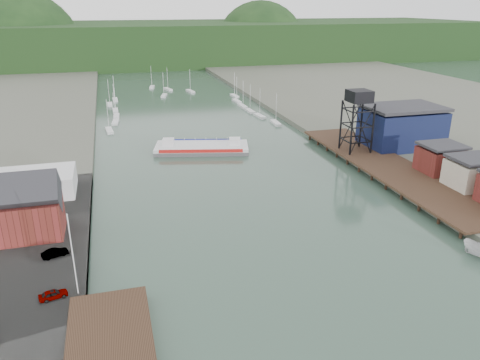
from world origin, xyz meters
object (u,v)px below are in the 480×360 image
harbor_building (24,212)px  car_west_a (53,294)px  lift_tower (359,100)px  chain_ferry (202,148)px

harbor_building → car_west_a: (5.87, -20.33, -3.85)m
harbor_building → lift_tower: (77.00, 28.00, 9.56)m
car_west_a → harbor_building: bearing=1.3°
lift_tower → chain_ferry: (-37.94, 17.02, -14.59)m
chain_ferry → car_west_a: bearing=-103.5°
chain_ferry → lift_tower: bearing=-10.8°
harbor_building → car_west_a: size_ratio=3.27×
lift_tower → car_west_a: (-71.13, -48.33, -13.41)m
lift_tower → harbor_building: bearing=-160.0°
harbor_building → car_west_a: 21.51m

